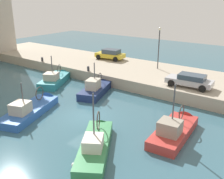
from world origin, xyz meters
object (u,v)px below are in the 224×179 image
mooring_bollard_mid (42,59)px  mooring_bollard_south (88,69)px  fishing_boat_blue (33,111)px  parked_car_yellow (110,54)px  parked_car_silver (190,80)px  quay_streetlamp (159,41)px  fishing_boat_red (175,132)px  fishing_boat_navy (97,91)px  fishing_boat_teal (56,82)px  fishing_boat_green (96,147)px

mooring_bollard_mid → mooring_bollard_south: bearing=-90.0°
fishing_boat_blue → mooring_bollard_mid: fishing_boat_blue is taller
parked_car_yellow → parked_car_silver: bearing=-110.4°
parked_car_silver → mooring_bollard_mid: bearing=94.3°
parked_car_silver → quay_streetlamp: bearing=52.7°
fishing_boat_red → mooring_bollard_south: bearing=66.1°
fishing_boat_red → fishing_boat_navy: 10.57m
fishing_boat_red → fishing_boat_teal: 16.22m
fishing_boat_green → parked_car_silver: 12.40m
mooring_bollard_south → quay_streetlamp: quay_streetlamp is taller
fishing_boat_blue → fishing_boat_teal: bearing=33.3°
parked_car_yellow → mooring_bollard_south: size_ratio=7.43×
parked_car_yellow → mooring_bollard_mid: parked_car_yellow is taller
fishing_boat_navy → parked_car_yellow: bearing=28.0°
quay_streetlamp → fishing_boat_navy: bearing=161.5°
fishing_boat_navy → parked_car_yellow: (8.81, 4.69, 1.77)m
mooring_bollard_south → mooring_bollard_mid: size_ratio=1.00×
parked_car_yellow → mooring_bollard_south: (-6.27, -1.44, -0.43)m
parked_car_silver → quay_streetlamp: (4.19, 5.49, 2.60)m
fishing_boat_red → mooring_bollard_mid: fishing_boat_red is taller
mooring_bollard_mid → quay_streetlamp: size_ratio=0.11×
fishing_boat_navy → fishing_boat_green: (-8.16, -6.58, -0.02)m
fishing_boat_teal → parked_car_silver: bearing=-73.8°
quay_streetlamp → mooring_bollard_south: bearing=133.4°
fishing_boat_blue → parked_car_silver: fishing_boat_blue is taller
fishing_boat_teal → parked_car_yellow: bearing=-7.6°
fishing_boat_teal → fishing_boat_red: bearing=-101.5°
parked_car_yellow → quay_streetlamp: size_ratio=0.85×
fishing_boat_teal → mooring_bollard_south: fishing_boat_teal is taller
parked_car_yellow → quay_streetlamp: bearing=-94.8°
parked_car_yellow → quay_streetlamp: 7.87m
parked_car_yellow → quay_streetlamp: (-0.62, -7.42, 2.55)m
fishing_boat_green → mooring_bollard_south: 14.59m
parked_car_silver → fishing_boat_red: bearing=-166.2°
fishing_boat_blue → quay_streetlamp: bearing=-14.9°
parked_car_silver → mooring_bollard_south: (-1.46, 11.47, -0.38)m
parked_car_yellow → mooring_bollard_mid: size_ratio=7.43×
fishing_boat_green → quay_streetlamp: quay_streetlamp is taller
fishing_boat_red → quay_streetlamp: 14.32m
fishing_boat_red → quay_streetlamp: bearing=32.3°
parked_car_silver → fishing_boat_navy: bearing=115.9°
fishing_boat_navy → fishing_boat_teal: size_ratio=0.94×
fishing_boat_green → fishing_boat_red: bearing=-35.6°
fishing_boat_navy → mooring_bollard_south: bearing=52.0°
fishing_boat_navy → quay_streetlamp: (8.19, -2.73, 4.32)m
fishing_boat_blue → parked_car_silver: bearing=-40.9°
fishing_boat_teal → parked_car_silver: (4.10, -14.09, 1.74)m
fishing_boat_navy → parked_car_silver: 9.30m
fishing_boat_green → fishing_boat_teal: 14.83m
fishing_boat_navy → mooring_bollard_mid: fishing_boat_navy is taller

